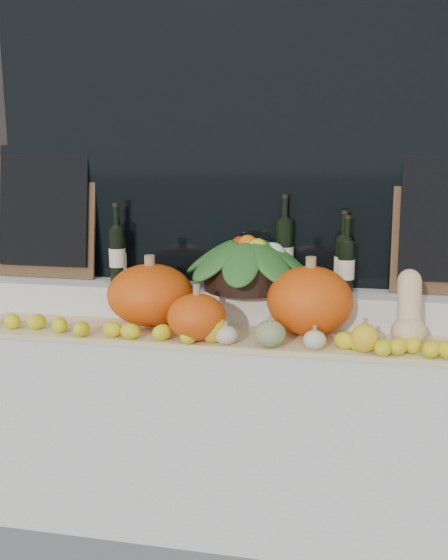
# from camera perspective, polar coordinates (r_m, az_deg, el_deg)

# --- Properties ---
(storefront_facade) EXTENTS (7.00, 0.94, 4.50)m
(storefront_facade) POSITION_cam_1_polar(r_m,az_deg,el_deg) (3.31, 2.91, 22.49)
(storefront_facade) COLOR beige
(storefront_facade) RESTS_ON ground
(display_sill) EXTENTS (2.30, 0.55, 0.88)m
(display_sill) POSITION_cam_1_polar(r_m,az_deg,el_deg) (2.83, 0.30, -13.27)
(display_sill) COLOR silver
(display_sill) RESTS_ON ground
(rear_tier) EXTENTS (2.30, 0.25, 0.16)m
(rear_tier) POSITION_cam_1_polar(r_m,az_deg,el_deg) (2.79, 0.90, -2.25)
(rear_tier) COLOR silver
(rear_tier) RESTS_ON display_sill
(straw_bedding) EXTENTS (2.10, 0.32, 0.02)m
(straw_bedding) POSITION_cam_1_polar(r_m,az_deg,el_deg) (2.55, -0.22, -5.24)
(straw_bedding) COLOR tan
(straw_bedding) RESTS_ON display_sill
(pumpkin_left) EXTENTS (0.38, 0.38, 0.26)m
(pumpkin_left) POSITION_cam_1_polar(r_m,az_deg,el_deg) (2.67, -6.74, -1.32)
(pumpkin_left) COLOR #E4500C
(pumpkin_left) RESTS_ON straw_bedding
(pumpkin_right) EXTENTS (0.46, 0.46, 0.28)m
(pumpkin_right) POSITION_cam_1_polar(r_m,az_deg,el_deg) (2.54, 7.85, -1.86)
(pumpkin_right) COLOR #E4500C
(pumpkin_right) RESTS_ON straw_bedding
(pumpkin_center) EXTENTS (0.25, 0.25, 0.18)m
(pumpkin_center) POSITION_cam_1_polar(r_m,az_deg,el_deg) (2.45, -2.50, -3.40)
(pumpkin_center) COLOR #E4500C
(pumpkin_center) RESTS_ON straw_bedding
(butternut_squash) EXTENTS (0.13, 0.20, 0.29)m
(butternut_squash) POSITION_cam_1_polar(r_m,az_deg,el_deg) (2.48, 16.56, -2.94)
(butternut_squash) COLOR #E8B988
(butternut_squash) RESTS_ON straw_bedding
(decorative_gourds) EXTENTS (0.77, 0.13, 0.14)m
(decorative_gourds) POSITION_cam_1_polar(r_m,az_deg,el_deg) (2.39, 3.49, -4.84)
(decorative_gourds) COLOR #355F1C
(decorative_gourds) RESTS_ON straw_bedding
(lemon_heap) EXTENTS (2.20, 0.16, 0.06)m
(lemon_heap) POSITION_cam_1_polar(r_m,az_deg,el_deg) (2.43, -0.74, -5.02)
(lemon_heap) COLOR yellow
(lemon_heap) RESTS_ON straw_bedding
(produce_bowl) EXTENTS (0.59, 0.59, 0.25)m
(produce_bowl) POSITION_cam_1_polar(r_m,az_deg,el_deg) (2.72, 2.17, 1.68)
(produce_bowl) COLOR black
(produce_bowl) RESTS_ON rear_tier
(wine_bottle_far_left) EXTENTS (0.08, 0.08, 0.36)m
(wine_bottle_far_left) POSITION_cam_1_polar(r_m,az_deg,el_deg) (2.89, -9.72, 2.36)
(wine_bottle_far_left) COLOR black
(wine_bottle_far_left) RESTS_ON rear_tier
(wine_bottle_near_left) EXTENTS (0.08, 0.08, 0.32)m
(wine_bottle_near_left) POSITION_cam_1_polar(r_m,az_deg,el_deg) (2.90, -9.64, 1.91)
(wine_bottle_near_left) COLOR black
(wine_bottle_near_left) RESTS_ON rear_tier
(wine_bottle_tall) EXTENTS (0.08, 0.08, 0.41)m
(wine_bottle_tall) POSITION_cam_1_polar(r_m,az_deg,el_deg) (2.76, 5.51, 2.49)
(wine_bottle_tall) COLOR black
(wine_bottle_tall) RESTS_ON rear_tier
(wine_bottle_near_right) EXTENTS (0.08, 0.08, 0.35)m
(wine_bottle_near_right) POSITION_cam_1_polar(r_m,az_deg,el_deg) (2.73, 10.81, 1.58)
(wine_bottle_near_right) COLOR black
(wine_bottle_near_right) RESTS_ON rear_tier
(wine_bottle_far_right) EXTENTS (0.08, 0.08, 0.33)m
(wine_bottle_far_right) POSITION_cam_1_polar(r_m,az_deg,el_deg) (2.72, 11.06, 1.31)
(wine_bottle_far_right) COLOR black
(wine_bottle_far_right) RESTS_ON rear_tier
(chalkboard_left) EXTENTS (0.50, 0.13, 0.61)m
(chalkboard_left) POSITION_cam_1_polar(r_m,az_deg,el_deg) (3.07, -16.08, 6.25)
(chalkboard_left) COLOR #4C331E
(chalkboard_left) RESTS_ON rear_tier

